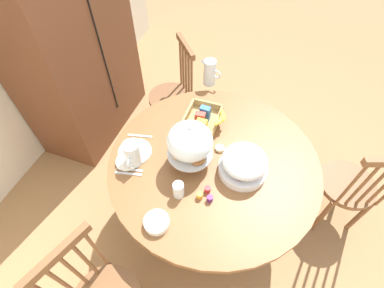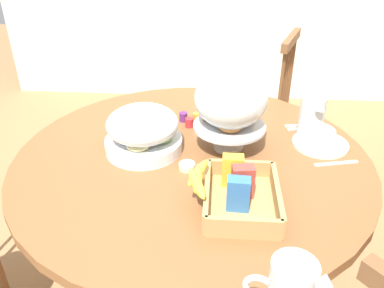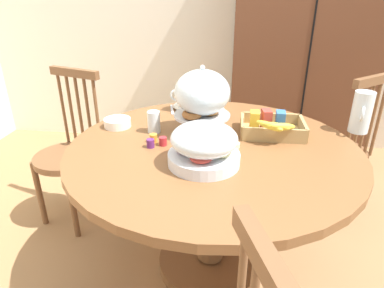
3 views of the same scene
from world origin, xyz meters
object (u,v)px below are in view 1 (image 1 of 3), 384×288
Objects in this scene: windsor_chair_near_window at (348,187)px; fruit_platter_covered at (244,163)px; cereal_basket at (204,120)px; milk_pitcher at (133,155)px; butter_dish at (220,148)px; orange_juice_pitcher at (210,74)px; wooden_armoire at (69,37)px; drinking_glass at (179,190)px; pastry_stand_with_dome at (190,143)px; cereal_bowl at (157,222)px; windsor_chair_by_cabinet at (173,97)px; china_plate_small at (128,161)px; china_plate_large at (135,152)px; dining_table at (212,175)px.

windsor_chair_near_window reaches higher than fruit_platter_covered.
milk_pitcher is at bearing 145.65° from cereal_basket.
cereal_basket is at bearing 42.86° from butter_dish.
orange_juice_pitcher reaches higher than cereal_basket.
cereal_basket is 0.25m from butter_dish.
drinking_glass is (-0.93, -1.30, -0.19)m from wooden_armoire.
pastry_stand_with_dome is 5.73× the size of butter_dish.
orange_juice_pitcher reaches higher than cereal_bowl.
fruit_platter_covered reaches higher than cereal_bowl.
butter_dish is at bearing -59.94° from milk_pitcher.
fruit_platter_covered is (-0.64, -1.61, -0.16)m from wooden_armoire.
milk_pitcher is at bearing 109.48° from pastry_stand_with_dome.
wooden_armoire is at bearing 100.40° from windsor_chair_by_cabinet.
windsor_chair_near_window reaches higher than cereal_bowl.
cereal_bowl reaches higher than butter_dish.
pastry_stand_with_dome is 0.35m from fruit_platter_covered.
china_plate_small is 1.07× the size of cereal_bowl.
milk_pitcher is at bearing -154.91° from china_plate_large.
fruit_platter_covered is at bearing -130.98° from cereal_basket.
windsor_chair_near_window is 4.43× the size of china_plate_large.
fruit_platter_covered is at bearing -111.75° from wooden_armoire.
china_plate_large is at bearing 111.79° from butter_dish.
wooden_armoire reaches higher than cereal_basket.
windsor_chair_near_window is 1.56m from china_plate_small.
pastry_stand_with_dome is at bearing -171.59° from orange_juice_pitcher.
orange_juice_pitcher is at bearing 19.50° from dining_table.
pastry_stand_with_dome reaches higher than milk_pitcher.
milk_pitcher is at bearing -66.40° from china_plate_small.
china_plate_small is at bearing 111.70° from dining_table.
wooden_armoire is 8.91× the size of china_plate_large.
wooden_armoire is 9.33× the size of orange_juice_pitcher.
wooden_armoire is 6.53× the size of fruit_platter_covered.
windsor_chair_near_window is at bearing -71.34° from pastry_stand_with_dome.
drinking_glass is (-0.20, -0.38, 0.05)m from china_plate_large.
china_plate_small is at bearing 143.49° from cereal_basket.
china_plate_large is at bearing 39.77° from cereal_bowl.
dining_table is at bearing -68.30° from china_plate_small.
orange_juice_pitcher is 1.50× the size of cereal_bowl.
windsor_chair_by_cabinet is 16.25× the size of butter_dish.
drinking_glass is (-1.03, -0.13, -0.04)m from orange_juice_pitcher.
china_plate_large is 0.53m from cereal_bowl.
windsor_chair_near_window is (0.29, -0.93, -0.10)m from dining_table.
wooden_armoire is 1.26m from milk_pitcher.
butter_dish is (0.28, -0.48, -0.07)m from milk_pitcher.
butter_dish is at bearing -42.87° from pastry_stand_with_dome.
windsor_chair_near_window is at bearing -71.02° from china_plate_small.
dining_table is 22.65× the size of butter_dish.
orange_juice_pitcher is 0.97m from china_plate_small.
fruit_platter_covered is at bearing -75.88° from china_plate_small.
drinking_glass is at bearing -125.46° from wooden_armoire.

